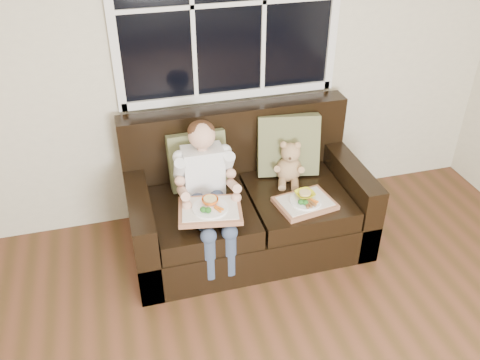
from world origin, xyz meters
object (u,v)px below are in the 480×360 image
object	(u,v)px
child	(206,181)
tray_left	(210,209)
loveseat	(246,205)
tray_right	(305,202)
teddy_bear	(290,165)

from	to	relation	value
child	tray_left	size ratio (longest dim) A/B	2.02
loveseat	tray_left	distance (m)	0.55
tray_right	child	bearing A→B (deg)	155.34
tray_right	loveseat	bearing A→B (deg)	129.25
loveseat	tray_left	xyz separation A→B (m)	(-0.34, -0.34, 0.26)
loveseat	tray_right	xyz separation A→B (m)	(0.34, -0.30, 0.17)
child	tray_right	world-z (taller)	child
loveseat	teddy_bear	distance (m)	0.44
child	tray_left	xyz separation A→B (m)	(-0.03, -0.22, -0.08)
loveseat	child	xyz separation A→B (m)	(-0.31, -0.12, 0.35)
loveseat	tray_right	bearing A→B (deg)	-41.32
tray_left	tray_right	size ratio (longest dim) A/B	1.06
child	loveseat	bearing A→B (deg)	21.29
child	tray_right	size ratio (longest dim) A/B	2.14
tray_right	tray_left	bearing A→B (deg)	173.85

